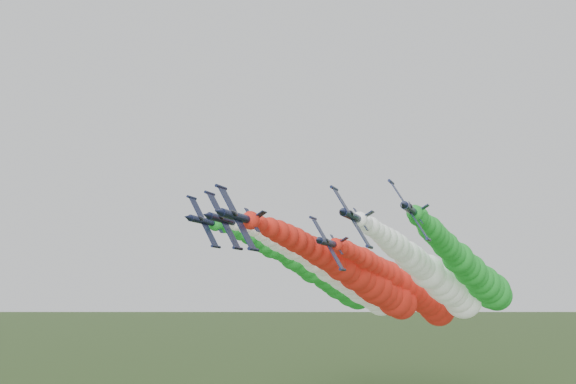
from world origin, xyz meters
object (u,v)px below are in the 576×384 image
Objects in this scene: jet_inner_left at (349,280)px; jet_trail at (414,292)px; jet_outer_left at (327,277)px; jet_inner_right at (439,280)px; jet_lead at (366,282)px; jet_outer_right at (475,275)px.

jet_inner_left is 1.00× the size of jet_trail.
jet_trail is (22.16, 5.49, -4.16)m from jet_outer_left.
jet_trail is (-8.16, 11.91, -2.70)m from jet_inner_right.
jet_trail is at bearing 75.78° from jet_lead.
jet_inner_left is (-6.91, 10.15, 0.73)m from jet_lead.
jet_trail is (6.29, 24.84, -2.29)m from jet_lead.
jet_inner_right reaches higher than jet_trail.
jet_outer_left is at bearing -166.10° from jet_trail.
jet_outer_left is 1.00× the size of jet_outer_right.
jet_lead is at bearing -104.22° from jet_trail.
jet_inner_left is 12.89m from jet_outer_left.
jet_inner_left is at bearing -166.51° from jet_outer_right.
jet_outer_left is at bearing 129.36° from jet_lead.
jet_lead is 0.99× the size of jet_trail.
jet_outer_right is (38.40, -2.14, -0.05)m from jet_outer_left.
jet_outer_left is at bearing 168.04° from jet_inner_right.
jet_inner_right is 1.01× the size of jet_outer_right.
jet_inner_right is at bearing 7.39° from jet_inner_left.
jet_inner_right is at bearing -11.96° from jet_outer_left.
jet_inner_left is 1.00× the size of jet_outer_right.
jet_outer_right is at bearing 13.49° from jet_inner_left.
jet_outer_left reaches higher than jet_inner_left.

